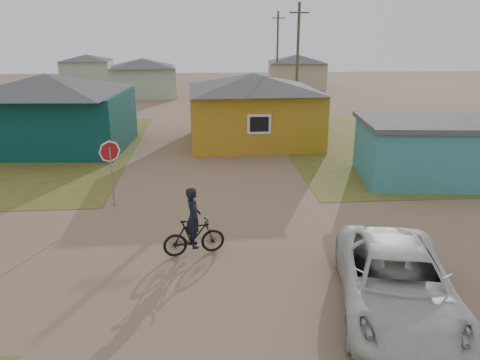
% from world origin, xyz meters
% --- Properties ---
extents(ground, '(120.00, 120.00, 0.00)m').
position_xyz_m(ground, '(0.00, 0.00, 0.00)').
color(ground, '#8C6A50').
extents(grass_ne, '(20.00, 18.00, 0.00)m').
position_xyz_m(grass_ne, '(14.00, 13.00, 0.01)').
color(grass_ne, olive).
rests_on(grass_ne, ground).
extents(house_teal, '(8.93, 7.08, 4.00)m').
position_xyz_m(house_teal, '(-8.50, 13.50, 2.05)').
color(house_teal, '#093533').
rests_on(house_teal, ground).
extents(house_yellow, '(7.72, 6.76, 3.90)m').
position_xyz_m(house_yellow, '(2.50, 14.00, 2.00)').
color(house_yellow, '#B07D1B').
rests_on(house_yellow, ground).
extents(shed_turquoise, '(6.71, 4.93, 2.60)m').
position_xyz_m(shed_turquoise, '(9.50, 6.50, 1.31)').
color(shed_turquoise, teal).
rests_on(shed_turquoise, ground).
extents(house_pale_west, '(7.04, 6.15, 3.60)m').
position_xyz_m(house_pale_west, '(-6.00, 34.00, 1.86)').
color(house_pale_west, '#A5B39A').
rests_on(house_pale_west, ground).
extents(house_beige_east, '(6.95, 6.05, 3.60)m').
position_xyz_m(house_beige_east, '(10.00, 40.00, 1.86)').
color(house_beige_east, tan).
rests_on(house_beige_east, ground).
extents(house_pale_north, '(6.28, 5.81, 3.40)m').
position_xyz_m(house_pale_north, '(-14.00, 46.00, 1.75)').
color(house_pale_north, '#A5B39A').
rests_on(house_pale_north, ground).
extents(utility_pole_near, '(1.40, 0.20, 8.00)m').
position_xyz_m(utility_pole_near, '(6.50, 22.00, 4.14)').
color(utility_pole_near, brown).
rests_on(utility_pole_near, ground).
extents(utility_pole_far, '(1.40, 0.20, 8.00)m').
position_xyz_m(utility_pole_far, '(7.50, 38.00, 4.14)').
color(utility_pole_far, brown).
rests_on(utility_pole_far, ground).
extents(stop_sign, '(0.80, 0.19, 2.46)m').
position_xyz_m(stop_sign, '(-3.61, 4.31, 1.81)').
color(stop_sign, gray).
rests_on(stop_sign, ground).
extents(cyclist, '(1.85, 0.87, 2.02)m').
position_xyz_m(cyclist, '(-0.60, 0.18, 0.73)').
color(cyclist, black).
rests_on(cyclist, ground).
extents(vehicle, '(3.56, 5.75, 1.48)m').
position_xyz_m(vehicle, '(4.01, -3.05, 0.74)').
color(vehicle, silver).
rests_on(vehicle, ground).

